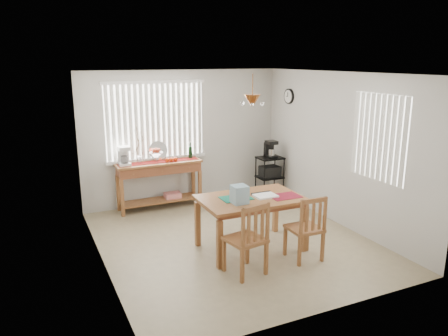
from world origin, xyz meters
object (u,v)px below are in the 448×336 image
chair_left (247,239)px  cart_items (270,149)px  dining_table (251,203)px  sideboard (160,173)px  wire_cart (270,173)px  chair_right (306,228)px

chair_left → cart_items: bearing=54.5°
dining_table → chair_left: (-0.43, -0.71, -0.22)m
sideboard → cart_items: cart_items is taller
sideboard → cart_items: 2.29m
wire_cart → chair_left: 3.43m
chair_right → chair_left: bearing=-177.6°
wire_cart → dining_table: bearing=-127.0°
sideboard → wire_cart: (2.26, -0.29, -0.17)m
sideboard → chair_right: chair_right is taller
wire_cart → cart_items: (0.00, 0.01, 0.50)m
chair_right → dining_table: bearing=128.3°
dining_table → chair_right: bearing=-51.7°
chair_right → sideboard: bearing=111.8°
sideboard → cart_items: size_ratio=4.65×
cart_items → wire_cart: bearing=-90.0°
cart_items → chair_right: size_ratio=0.36×
chair_right → cart_items: bearing=69.4°
wire_cart → chair_right: bearing=-110.6°
sideboard → wire_cart: bearing=-7.3°
chair_left → chair_right: 0.96m
sideboard → wire_cart: sideboard is taller
dining_table → chair_right: (0.53, -0.67, -0.24)m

